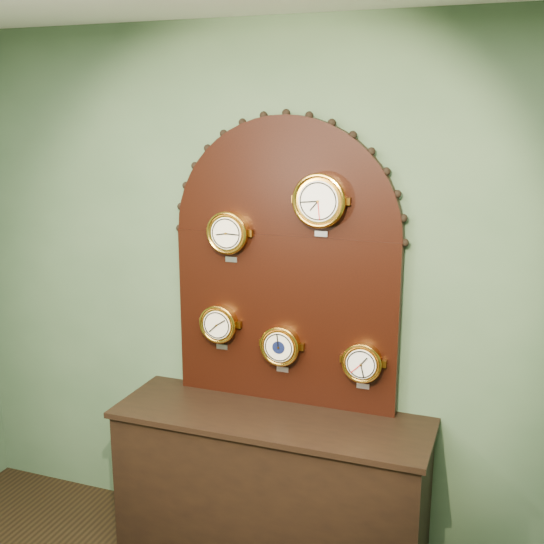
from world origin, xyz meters
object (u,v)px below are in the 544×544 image
at_px(display_board, 285,255).
at_px(hygrometer, 219,324).
at_px(tide_clock, 362,362).
at_px(barometer, 281,346).
at_px(roman_clock, 228,233).
at_px(shop_counter, 271,491).
at_px(arabic_clock, 320,201).

distance_m(display_board, hygrometer, 0.53).
relative_size(display_board, hygrometer, 5.85).
bearing_deg(tide_clock, barometer, -179.95).
bearing_deg(tide_clock, roman_clock, -179.96).
bearing_deg(display_board, shop_counter, -90.00).
height_order(roman_clock, barometer, roman_clock).
bearing_deg(arabic_clock, barometer, 179.67).
relative_size(shop_counter, tide_clock, 6.22).
bearing_deg(display_board, arabic_clock, -18.83).
height_order(display_board, tide_clock, display_board).
bearing_deg(shop_counter, tide_clock, 19.57).
height_order(shop_counter, arabic_clock, arabic_clock).
bearing_deg(barometer, display_board, 88.84).
height_order(hygrometer, tide_clock, hygrometer).
bearing_deg(tide_clock, hygrometer, -179.99).
xyz_separation_m(display_board, tide_clock, (0.43, -0.07, -0.50)).
bearing_deg(hygrometer, display_board, 10.67).
distance_m(arabic_clock, barometer, 0.79).
bearing_deg(tide_clock, shop_counter, -160.43).
bearing_deg(roman_clock, display_board, 12.97).
relative_size(roman_clock, tide_clock, 1.07).
bearing_deg(barometer, hygrometer, 179.96).
bearing_deg(display_board, roman_clock, -167.03).
xyz_separation_m(display_board, arabic_clock, (0.20, -0.07, 0.30)).
relative_size(hygrometer, barometer, 0.98).
distance_m(roman_clock, barometer, 0.65).
distance_m(hygrometer, barometer, 0.36).
distance_m(roman_clock, arabic_clock, 0.52).
distance_m(shop_counter, display_board, 1.25).
distance_m(shop_counter, roman_clock, 1.38).
xyz_separation_m(roman_clock, tide_clock, (0.72, 0.00, -0.61)).
relative_size(arabic_clock, tide_clock, 1.23).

